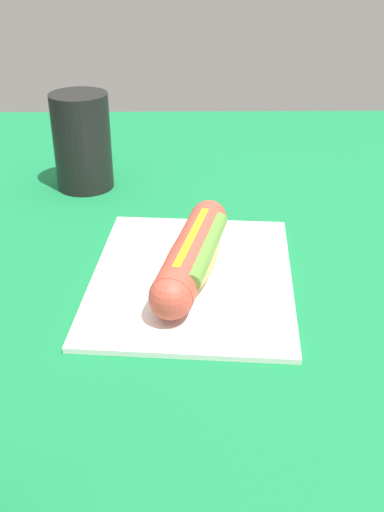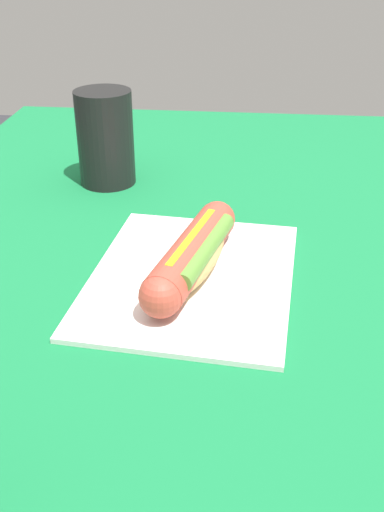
{
  "view_description": "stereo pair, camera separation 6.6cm",
  "coord_description": "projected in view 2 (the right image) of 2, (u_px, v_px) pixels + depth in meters",
  "views": [
    {
      "loc": [
        0.61,
        -0.02,
        1.1
      ],
      "look_at": [
        0.03,
        -0.02,
        0.77
      ],
      "focal_mm": 42.29,
      "sensor_mm": 36.0,
      "label": 1
    },
    {
      "loc": [
        0.61,
        0.04,
        1.1
      ],
      "look_at": [
        0.03,
        -0.02,
        0.77
      ],
      "focal_mm": 42.29,
      "sensor_mm": 36.0,
      "label": 2
    }
  ],
  "objects": [
    {
      "name": "drinking_cup",
      "position": [
        105.0,
        138.0,
        0.89
      ],
      "size": [
        0.08,
        0.08,
        0.14
      ],
      "primitive_type": "cylinder",
      "color": "black",
      "rests_on": "dining_table"
    },
    {
      "name": "paper_wrapper",
      "position": [
        192.0,
        277.0,
        0.68
      ],
      "size": [
        0.3,
        0.25,
        0.01
      ],
      "primitive_type": "cube",
      "rotation": [
        0.0,
        0.0,
        -0.09
      ],
      "color": "silver",
      "rests_on": "dining_table"
    },
    {
      "name": "hot_dog",
      "position": [
        193.0,
        255.0,
        0.66
      ],
      "size": [
        0.22,
        0.09,
        0.05
      ],
      "color": "tan",
      "rests_on": "paper_wrapper"
    },
    {
      "name": "dining_table",
      "position": [
        207.0,
        349.0,
        0.77
      ],
      "size": [
        1.26,
        0.89,
        0.74
      ],
      "color": "brown",
      "rests_on": "ground"
    }
  ]
}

